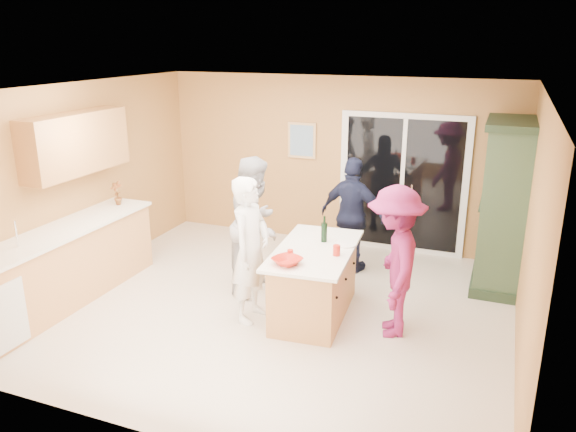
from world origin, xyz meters
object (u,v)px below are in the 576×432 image
(woman_white, at_px, (251,250))
(woman_grey, at_px, (256,225))
(woman_magenta, at_px, (395,262))
(green_hutch, at_px, (504,208))
(woman_navy, at_px, (353,216))
(kitchen_island, at_px, (314,284))

(woman_white, distance_m, woman_grey, 0.81)
(woman_white, distance_m, woman_magenta, 1.60)
(woman_white, bearing_deg, woman_magenta, -77.16)
(woman_white, xyz_separation_m, woman_magenta, (1.58, 0.26, -0.01))
(green_hutch, height_order, woman_magenta, green_hutch)
(green_hutch, xyz_separation_m, woman_navy, (-1.92, -0.23, -0.26))
(green_hutch, height_order, woman_grey, green_hutch)
(green_hutch, bearing_deg, woman_grey, -156.57)
(kitchen_island, relative_size, woman_navy, 1.02)
(green_hutch, bearing_deg, woman_magenta, -120.69)
(kitchen_island, relative_size, woman_grey, 0.94)
(woman_grey, bearing_deg, woman_white, -159.66)
(kitchen_island, height_order, woman_magenta, woman_magenta)
(kitchen_island, relative_size, woman_magenta, 0.98)
(woman_magenta, bearing_deg, woman_white, -94.91)
(kitchen_island, distance_m, woman_white, 0.87)
(woman_navy, bearing_deg, woman_white, 78.86)
(kitchen_island, relative_size, green_hutch, 0.75)
(woman_magenta, bearing_deg, woman_grey, -119.34)
(kitchen_island, bearing_deg, woman_navy, 83.32)
(woman_grey, distance_m, woman_navy, 1.43)
(kitchen_island, xyz_separation_m, green_hutch, (1.97, 1.67, 0.67))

